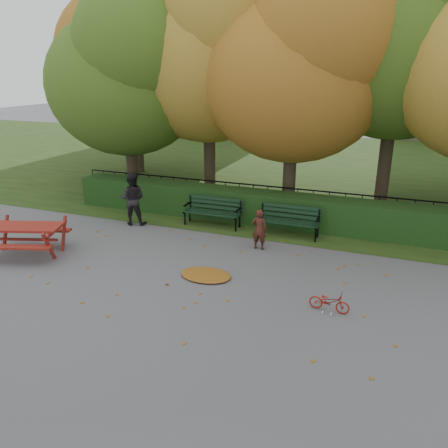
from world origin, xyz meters
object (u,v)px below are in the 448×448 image
(picnic_table, at_px, (25,232))
(bicycle, at_px, (329,302))
(tree_c, at_px, (304,63))
(adult, at_px, (132,199))
(tree_d, at_px, (415,22))
(bench_right, at_px, (289,218))
(tree_b, at_px, (215,46))
(tree_a, at_px, (130,73))
(bench_left, at_px, (213,209))
(tree_f, at_px, (136,44))
(child, at_px, (259,229))

(picnic_table, distance_m, bicycle, 7.88)
(tree_c, xyz_separation_m, adult, (-4.52, -3.06, -3.99))
(tree_d, height_order, bench_right, tree_d)
(tree_b, distance_m, bicycle, 10.21)
(adult, height_order, bicycle, adult)
(tree_a, distance_m, tree_c, 6.04)
(bicycle, bearing_deg, bench_right, 27.97)
(adult, bearing_deg, picnic_table, 50.68)
(tree_d, distance_m, bench_right, 7.07)
(tree_d, distance_m, bench_left, 8.31)
(tree_a, height_order, tree_c, tree_c)
(tree_c, bearing_deg, adult, -145.90)
(tree_d, xyz_separation_m, tree_f, (-11.01, 2.01, -0.29))
(bench_left, xyz_separation_m, child, (1.90, -1.32, 0.04))
(bench_left, distance_m, child, 2.31)
(adult, distance_m, bicycle, 7.31)
(adult, bearing_deg, bench_right, 173.20)
(picnic_table, height_order, adult, adult)
(tree_b, relative_size, bench_left, 4.88)
(tree_a, distance_m, bench_left, 5.89)
(tree_c, bearing_deg, tree_d, 22.61)
(bench_left, height_order, child, child)
(picnic_table, relative_size, bicycle, 2.77)
(bench_left, relative_size, bicycle, 2.21)
(tree_a, bearing_deg, tree_d, 10.33)
(tree_b, height_order, bench_left, tree_b)
(picnic_table, relative_size, adult, 1.36)
(child, bearing_deg, picnic_table, 23.66)
(bench_right, bearing_deg, tree_b, 139.33)
(tree_d, height_order, bicycle, tree_d)
(bench_right, distance_m, picnic_table, 7.24)
(tree_c, height_order, tree_d, tree_d)
(tree_a, distance_m, tree_b, 3.11)
(tree_a, relative_size, tree_f, 0.81)
(picnic_table, bearing_deg, tree_d, 21.40)
(tree_c, bearing_deg, bicycle, -71.88)
(tree_a, bearing_deg, tree_c, 3.65)
(tree_d, distance_m, picnic_table, 12.75)
(adult, bearing_deg, child, 156.72)
(tree_c, distance_m, bicycle, 8.01)
(picnic_table, height_order, bicycle, picnic_table)
(tree_c, bearing_deg, bench_right, -83.30)
(tree_c, relative_size, bench_left, 4.44)
(tree_d, height_order, picnic_table, tree_d)
(bench_right, xyz_separation_m, picnic_table, (-6.10, -3.89, 0.10))
(tree_c, bearing_deg, tree_b, 166.55)
(tree_a, xyz_separation_m, tree_c, (6.02, 0.38, 0.30))
(tree_b, bearing_deg, adult, -107.92)
(adult, bearing_deg, tree_f, -77.77)
(tree_b, height_order, picnic_table, tree_b)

